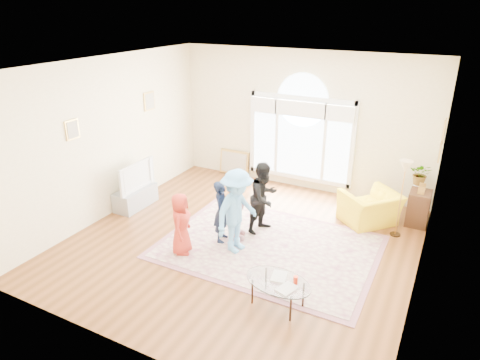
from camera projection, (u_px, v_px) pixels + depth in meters
The scene contains 18 objects.
ground at pixel (242, 242), 7.93m from camera, with size 6.00×6.00×0.00m, color #583215.
room_shell at pixel (299, 125), 9.65m from camera, with size 6.00×6.00×6.00m.
area_rug at pixel (269, 246), 7.78m from camera, with size 3.60×2.60×0.02m, color beige.
rug_border at pixel (269, 247), 7.78m from camera, with size 3.80×2.80×0.01m, color #915A67.
tv_console at pixel (135, 197), 9.27m from camera, with size 0.45×1.00×0.42m, color gray.
television at pixel (134, 176), 9.07m from camera, with size 0.17×1.05×0.60m.
coffee_table at pixel (278, 282), 6.14m from camera, with size 1.10×0.79×0.54m.
armchair at pixel (370, 208), 8.51m from camera, with size 1.02×0.89×0.67m, color yellow.
side_cabinet at pixel (418, 208), 8.47m from camera, with size 0.40×0.50×0.70m, color black.
floor_lamp at pixel (405, 173), 7.70m from camera, with size 0.24×0.24×1.51m.
plant_pedestal at pixel (416, 200), 8.81m from camera, with size 0.20×0.20×0.70m, color white.
potted_plant at pixel (421, 174), 8.59m from camera, with size 0.42×0.36×0.46m, color #33722D.
leaning_picture at pixel (234, 175), 11.04m from camera, with size 0.80×0.05×0.62m, color tan.
child_red at pixel (181, 224), 7.39m from camera, with size 0.55×0.36×1.12m, color #B72F22.
child_navy at pixel (222, 211), 7.77m from camera, with size 0.43×0.28×1.18m, color #141E37.
child_black at pixel (264, 197), 8.07m from camera, with size 0.67×0.52×1.39m, color black.
child_pink at pixel (236, 205), 7.81m from camera, with size 0.80×0.33×1.36m, color beige.
child_blue at pixel (237, 211), 7.37m from camera, with size 0.99×0.57×1.53m, color #5FA9EC.
Camera 1 is at (3.15, -6.12, 4.11)m, focal length 32.00 mm.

